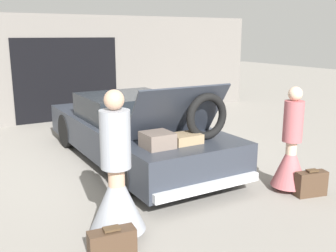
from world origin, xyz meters
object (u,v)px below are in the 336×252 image
Objects in this scene: person_right at (291,154)px; suitcase_beside_right_person at (311,184)px; person_left at (117,186)px; suitcase_beside_left_person at (112,242)px; car at (133,131)px.

person_right is 0.50m from suitcase_beside_right_person.
suitcase_beside_right_person is (0.11, -0.32, -0.38)m from person_right.
suitcase_beside_right_person is (2.87, -0.34, -0.42)m from person_left.
person_right is at bearing 5.92° from suitcase_beside_left_person.
suitcase_beside_left_person is (-0.21, -0.33, -0.47)m from person_left.
suitcase_beside_left_person is (-2.97, -0.31, -0.42)m from person_right.
car is at bearing 117.68° from suitcase_beside_right_person.
suitcase_beside_right_person is at bearing 71.69° from person_left.
person_left is 3.53× the size of suitcase_beside_right_person.
suitcase_beside_left_person is 3.08m from suitcase_beside_right_person.
suitcase_beside_left_person is 1.08× the size of suitcase_beside_right_person.
car is 3.22m from suitcase_beside_right_person.
suitcase_beside_right_person is (1.49, -2.83, -0.37)m from car.
person_left is 1.09× the size of person_right.
person_left is at bearing -118.96° from car.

